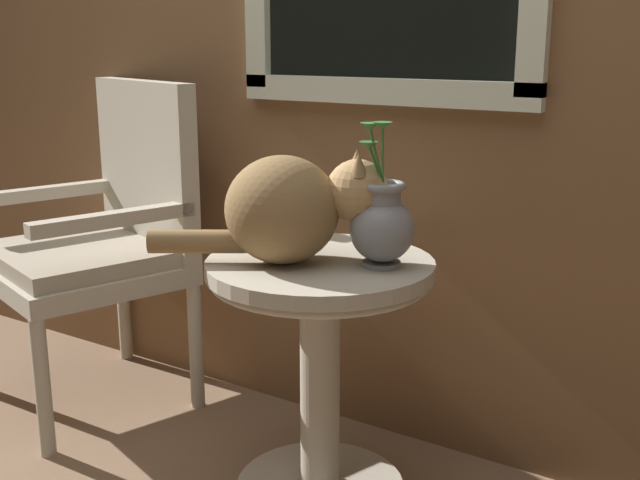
{
  "coord_description": "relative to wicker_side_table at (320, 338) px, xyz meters",
  "views": [
    {
      "loc": [
        1.06,
        -1.27,
        1.13
      ],
      "look_at": [
        0.08,
        0.24,
        0.67
      ],
      "focal_mm": 44.29,
      "sensor_mm": 36.0,
      "label": 1
    }
  ],
  "objects": [
    {
      "name": "cat",
      "position": [
        -0.05,
        -0.05,
        0.33
      ],
      "size": [
        0.5,
        0.38,
        0.26
      ],
      "color": "olive",
      "rests_on": "wicker_side_table"
    },
    {
      "name": "pewter_vase_with_ivy",
      "position": [
        0.15,
        0.04,
        0.3
      ],
      "size": [
        0.15,
        0.15,
        0.34
      ],
      "color": "gray",
      "rests_on": "wicker_side_table"
    },
    {
      "name": "wicker_chair",
      "position": [
        -0.89,
        0.13,
        0.12
      ],
      "size": [
        0.69,
        0.67,
        1.01
      ],
      "color": "#B2A893",
      "rests_on": "ground_plane"
    },
    {
      "name": "wicker_side_table",
      "position": [
        0.0,
        0.0,
        0.0
      ],
      "size": [
        0.55,
        0.55,
        0.62
      ],
      "color": "#B2A893",
      "rests_on": "ground_plane"
    }
  ]
}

